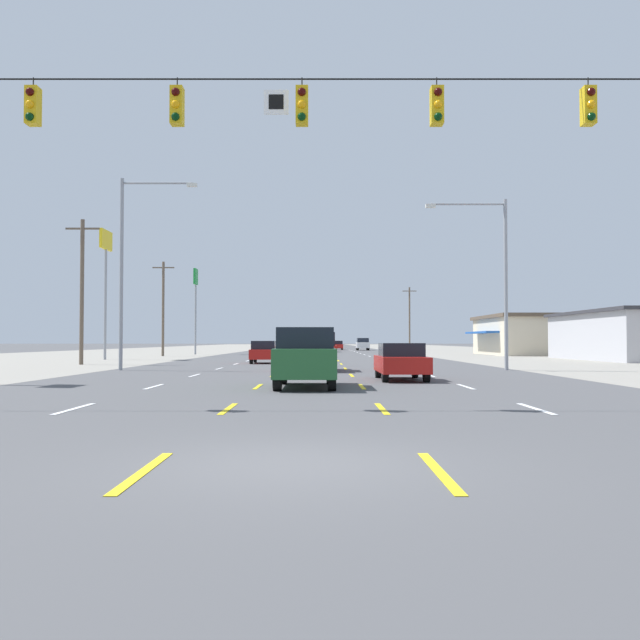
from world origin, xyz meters
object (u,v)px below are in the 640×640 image
object	(u,v)px
hatchback_inner_right_distant_a	(341,345)
box_truck_center_turn_far	(320,339)
sedan_center_turn_farthest	(320,345)
sedan_center_turn_distant_b	(321,345)
streetlight_left_row_0	(132,259)
pole_sign_left_row_1	(109,259)
suv_center_turn_nearest	(309,356)
streetlight_right_row_0	(500,270)
suv_center_turn_mid	(320,351)
hatchback_inner_right_distant_c	(341,345)
hatchback_inner_left_midfar	(267,352)
suv_far_right_farther	(366,344)
pole_sign_left_row_2	(199,292)
sedan_inner_right_near	(404,361)

from	to	relation	value
hatchback_inner_right_distant_a	box_truck_center_turn_far	bearing A→B (deg)	-99.95
box_truck_center_turn_far	sedan_center_turn_farthest	bearing A→B (deg)	90.40
sedan_center_turn_distant_b	streetlight_left_row_0	world-z (taller)	streetlight_left_row_0
hatchback_inner_right_distant_a	pole_sign_left_row_1	distance (m)	62.74
box_truck_center_turn_far	streetlight_left_row_0	size ratio (longest dim) A/B	0.71
suv_center_turn_nearest	pole_sign_left_row_1	size ratio (longest dim) A/B	0.46
sedan_center_turn_farthest	streetlight_right_row_0	world-z (taller)	streetlight_right_row_0
suv_center_turn_mid	pole_sign_left_row_1	size ratio (longest dim) A/B	0.46
hatchback_inner_right_distant_c	streetlight_right_row_0	distance (m)	94.51
sedan_center_turn_farthest	streetlight_left_row_0	world-z (taller)	streetlight_left_row_0
sedan_center_turn_farthest	pole_sign_left_row_1	size ratio (longest dim) A/B	0.42
streetlight_right_row_0	hatchback_inner_left_midfar	bearing A→B (deg)	140.02
hatchback_inner_left_midfar	sedan_center_turn_distant_b	size ratio (longest dim) A/B	0.87
suv_center_turn_mid	suv_far_right_farther	xyz separation A→B (m)	(7.06, 75.52, 0.00)
box_truck_center_turn_far	streetlight_left_row_0	bearing A→B (deg)	-99.20
hatchback_inner_right_distant_a	sedan_center_turn_farthest	bearing A→B (deg)	-160.65
hatchback_inner_right_distant_c	streetlight_right_row_0	size ratio (longest dim) A/B	0.43
suv_center_turn_nearest	pole_sign_left_row_2	size ratio (longest dim) A/B	0.50
suv_far_right_farther	hatchback_inner_right_distant_c	bearing A→B (deg)	100.17
streetlight_right_row_0	streetlight_left_row_0	bearing A→B (deg)	180.00
suv_center_turn_mid	hatchback_inner_right_distant_a	xyz separation A→B (m)	(3.14, 79.79, -0.24)
streetlight_right_row_0	suv_center_turn_mid	bearing A→B (deg)	-175.51
box_truck_center_turn_far	streetlight_left_row_0	xyz separation A→B (m)	(-9.66, -59.65, 4.01)
suv_center_turn_mid	hatchback_inner_right_distant_a	distance (m)	79.86
hatchback_inner_left_midfar	streetlight_left_row_0	bearing A→B (deg)	-119.49
streetlight_right_row_0	sedan_inner_right_near	bearing A→B (deg)	-124.33
sedan_inner_right_near	hatchback_inner_left_midfar	xyz separation A→B (m)	(-7.05, 20.04, 0.03)
suv_center_turn_nearest	suv_center_turn_mid	xyz separation A→B (m)	(0.31, 12.48, 0.00)
sedan_center_turn_distant_b	hatchback_inner_right_distant_c	distance (m)	3.98
suv_center_turn_mid	sedan_center_turn_distant_b	xyz separation A→B (m)	(-0.24, 93.82, -0.27)
sedan_center_turn_farthest	pole_sign_left_row_2	world-z (taller)	pole_sign_left_row_2
hatchback_inner_left_midfar	hatchback_inner_right_distant_a	bearing A→B (deg)	84.28
suv_center_turn_nearest	hatchback_inner_left_midfar	distance (m)	24.51
suv_center_turn_nearest	sedan_center_turn_farthest	size ratio (longest dim) A/B	1.09
suv_center_turn_mid	hatchback_inner_left_midfar	xyz separation A→B (m)	(-3.68, 11.80, -0.24)
hatchback_inner_right_distant_c	sedan_center_turn_distant_b	bearing A→B (deg)	-163.33
hatchback_inner_right_distant_c	pole_sign_left_row_2	distance (m)	55.76
suv_center_turn_nearest	pole_sign_left_row_1	bearing A→B (deg)	117.17
sedan_center_turn_distant_b	streetlight_left_row_0	size ratio (longest dim) A/B	0.44
sedan_inner_right_near	suv_far_right_farther	world-z (taller)	suv_far_right_farther
suv_center_turn_mid	suv_far_right_farther	distance (m)	75.85
box_truck_center_turn_far	suv_far_right_farther	xyz separation A→B (m)	(7.32, 15.12, -0.81)
sedan_center_turn_distant_b	pole_sign_left_row_2	world-z (taller)	pole_sign_left_row_2
hatchback_inner_left_midfar	hatchback_inner_right_distant_c	bearing A→B (deg)	85.02
box_truck_center_turn_far	sedan_center_turn_distant_b	world-z (taller)	box_truck_center_turn_far
hatchback_inner_right_distant_a	hatchback_inner_left_midfar	bearing A→B (deg)	-95.72
suv_center_turn_nearest	hatchback_inner_right_distant_c	size ratio (longest dim) A/B	1.26
pole_sign_left_row_1	streetlight_right_row_0	xyz separation A→B (m)	(27.00, -20.27, -2.99)
hatchback_inner_right_distant_a	pole_sign_left_row_2	world-z (taller)	pole_sign_left_row_2
streetlight_left_row_0	streetlight_right_row_0	xyz separation A→B (m)	(19.44, -0.00, -0.55)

